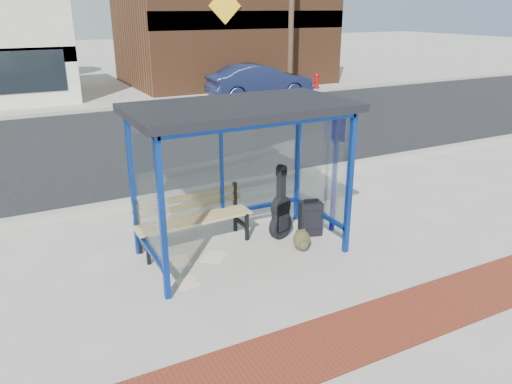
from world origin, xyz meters
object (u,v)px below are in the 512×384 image
suitcase (310,218)px  fire_hydrant (316,81)px  bench (192,216)px  backpack (302,241)px  guitar_bag (281,213)px  parked_car (260,82)px

suitcase → fire_hydrant: 16.50m
bench → backpack: bearing=-35.6°
guitar_bag → suitcase: 0.56m
backpack → fire_hydrant: bearing=70.2°
guitar_bag → fire_hydrant: bearing=35.1°
backpack → guitar_bag: bearing=113.3°
guitar_bag → parked_car: parked_car is taller
parked_car → fire_hydrant: (3.62, 1.01, -0.32)m
guitar_bag → fire_hydrant: 16.70m
suitcase → backpack: suitcase is taller
guitar_bag → suitcase: size_ratio=1.86×
suitcase → backpack: size_ratio=1.92×
guitar_bag → fire_hydrant: guitar_bag is taller
bench → fire_hydrant: size_ratio=2.49×
guitar_bag → suitcase: bearing=-32.2°
guitar_bag → parked_car: 13.95m
guitar_bag → fire_hydrant: size_ratio=1.57×
suitcase → parked_car: (5.70, 12.61, 0.44)m
bench → parked_car: parked_car is taller
bench → backpack: 1.84m
bench → suitcase: size_ratio=2.95×
bench → parked_car: bearing=55.4°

